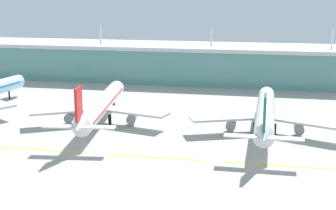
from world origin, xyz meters
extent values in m
plane|color=#A8A59E|center=(0.00, 0.00, 0.00)|extent=(600.00, 600.00, 0.00)
cube|color=#5B9E93|center=(0.00, 114.65, 8.37)|extent=(280.00, 28.00, 16.75)
cube|color=silver|center=(0.00, 114.65, 17.65)|extent=(288.00, 34.00, 1.80)
cylinder|color=silver|center=(-56.00, 109.05, 23.05)|extent=(0.90, 0.90, 9.00)
cylinder|color=silver|center=(0.00, 109.05, 23.05)|extent=(0.90, 0.90, 9.00)
cylinder|color=silver|center=(56.00, 109.05, 23.05)|extent=(0.90, 0.90, 9.00)
cone|color=#9ED1EA|center=(-78.67, 67.31, 6.50)|extent=(6.05, 4.78, 5.51)
cylinder|color=black|center=(-80.05, 58.21, 1.80)|extent=(0.70, 0.70, 3.60)
cylinder|color=white|center=(-28.96, 29.85, 6.50)|extent=(13.23, 60.13, 5.80)
cone|color=white|center=(-32.95, 61.54, 6.50)|extent=(5.97, 4.66, 5.51)
cone|color=white|center=(-24.84, -2.83, 7.70)|extent=(5.72, 7.19, 5.72)
cube|color=red|center=(-24.97, -1.84, 14.15)|extent=(1.49, 6.44, 9.50)
cube|color=white|center=(-30.36, -3.02, 7.50)|extent=(10.32, 4.42, 0.36)
cube|color=white|center=(-19.45, -1.65, 7.50)|extent=(10.32, 4.42, 0.36)
cube|color=#B7BABF|center=(-40.31, 23.96, 5.20)|extent=(24.27, 17.64, 0.70)
cylinder|color=gray|center=(-39.30, 25.54, 2.40)|extent=(3.74, 4.86, 3.20)
cube|color=#B7BABF|center=(-16.50, 26.96, 5.20)|extent=(24.94, 12.71, 0.70)
cylinder|color=gray|center=(-17.87, 28.24, 2.40)|extent=(3.74, 4.86, 3.20)
cylinder|color=black|center=(-31.76, 52.13, 1.80)|extent=(0.70, 0.70, 3.60)
cylinder|color=black|center=(-31.76, 26.48, 1.80)|extent=(1.10, 1.10, 3.60)
cylinder|color=black|center=(-25.41, 27.28, 1.80)|extent=(1.10, 1.10, 3.60)
cube|color=red|center=(-28.96, 29.85, 6.90)|extent=(12.52, 54.20, 0.60)
cylinder|color=silver|center=(27.12, 29.44, 6.50)|extent=(6.14, 58.79, 5.80)
cone|color=silver|center=(27.31, 60.82, 6.50)|extent=(5.53, 4.03, 5.51)
cone|color=silver|center=(26.93, -2.94, 7.70)|extent=(4.97, 6.66, 5.72)
cube|color=#146B38|center=(26.94, -1.94, 14.15)|extent=(0.74, 6.40, 9.50)
cube|color=silver|center=(21.44, -2.41, 7.50)|extent=(10.02, 3.26, 0.36)
cube|color=silver|center=(32.44, -2.47, 7.50)|extent=(10.02, 3.26, 0.36)
cube|color=#B7BABF|center=(15.10, 25.08, 5.20)|extent=(24.81, 15.18, 0.70)
cylinder|color=gray|center=(16.31, 26.52, 2.40)|extent=(3.23, 4.52, 3.20)
cube|color=#B7BABF|center=(39.10, 24.94, 5.20)|extent=(24.78, 15.41, 0.70)
cylinder|color=gray|center=(37.91, 26.39, 2.40)|extent=(3.23, 4.52, 3.20)
cylinder|color=black|center=(27.25, 51.47, 1.80)|extent=(0.70, 0.70, 3.60)
cylinder|color=black|center=(23.91, 26.46, 1.80)|extent=(1.10, 1.10, 3.60)
cylinder|color=black|center=(30.31, 26.42, 1.80)|extent=(1.10, 1.10, 3.60)
cube|color=#146B38|center=(27.12, 29.44, 6.90)|extent=(6.15, 52.92, 0.60)
cube|color=yellow|center=(-37.00, -3.05, 0.02)|extent=(28.00, 0.70, 0.04)
cube|color=yellow|center=(-3.00, -3.05, 0.02)|extent=(28.00, 0.70, 0.04)
cube|color=yellow|center=(31.00, -3.05, 0.02)|extent=(28.00, 0.70, 0.04)
camera|label=1|loc=(26.94, -131.60, 46.05)|focal=53.28mm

